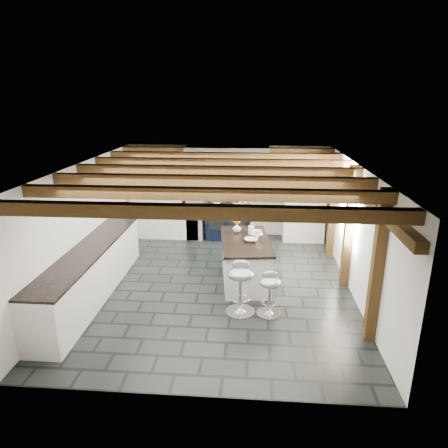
# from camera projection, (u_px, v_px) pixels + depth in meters

# --- Properties ---
(ground) EXTENTS (6.00, 6.00, 0.00)m
(ground) POSITION_uv_depth(u_px,v_px,m) (217.00, 285.00, 7.67)
(ground) COLOR black
(ground) RESTS_ON ground
(room_shell) EXTENTS (6.00, 6.03, 6.00)m
(room_shell) POSITION_uv_depth(u_px,v_px,m) (195.00, 211.00, 8.73)
(room_shell) COLOR white
(room_shell) RESTS_ON ground
(range_cooker) EXTENTS (1.00, 0.63, 0.99)m
(range_cooker) POSITION_uv_depth(u_px,v_px,m) (227.00, 220.00, 10.06)
(range_cooker) COLOR black
(range_cooker) RESTS_ON ground
(kitchen_island) EXTENTS (1.08, 1.81, 1.14)m
(kitchen_island) POSITION_uv_depth(u_px,v_px,m) (245.00, 260.00, 7.71)
(kitchen_island) COLOR white
(kitchen_island) RESTS_ON ground
(bar_stool_near) EXTENTS (0.43, 0.43, 0.75)m
(bar_stool_near) POSITION_uv_depth(u_px,v_px,m) (270.00, 289.00, 6.49)
(bar_stool_near) COLOR silver
(bar_stool_near) RESTS_ON ground
(bar_stool_far) EXTENTS (0.49, 0.49, 0.91)m
(bar_stool_far) POSITION_uv_depth(u_px,v_px,m) (241.00, 282.00, 6.51)
(bar_stool_far) COLOR silver
(bar_stool_far) RESTS_ON ground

